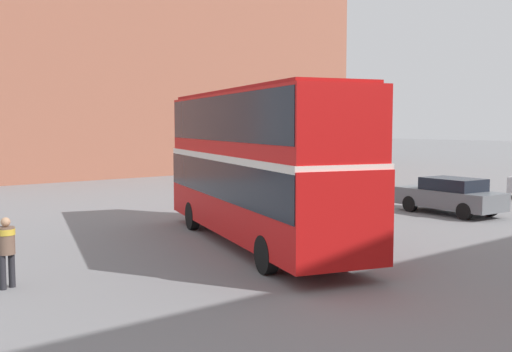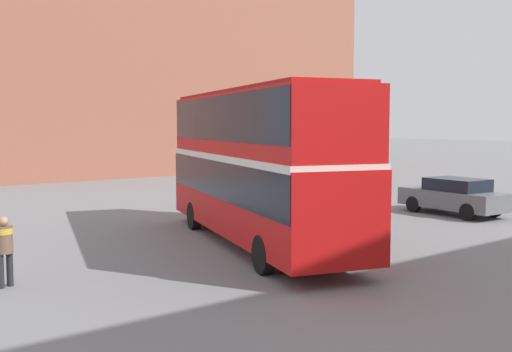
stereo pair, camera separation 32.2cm
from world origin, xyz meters
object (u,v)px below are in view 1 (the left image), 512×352
object	(u,v)px
parked_car_side_street	(450,196)
parked_car_kerb_near	(339,174)
pedestrian_foreground	(6,245)
double_decker_bus	(256,157)

from	to	relation	value
parked_car_side_street	parked_car_kerb_near	bearing A→B (deg)	-18.20
pedestrian_foreground	parked_car_kerb_near	xyz separation A→B (m)	(-10.46, 22.17, -0.21)
pedestrian_foreground	parked_car_side_street	world-z (taller)	pedestrian_foreground
double_decker_bus	parked_car_kerb_near	distance (m)	17.90
parked_car_kerb_near	pedestrian_foreground	bearing A→B (deg)	118.74
double_decker_bus	pedestrian_foreground	distance (m)	7.73
double_decker_bus	parked_car_side_street	world-z (taller)	double_decker_bus
double_decker_bus	pedestrian_foreground	bearing A→B (deg)	-69.84
double_decker_bus	parked_car_side_street	bearing A→B (deg)	106.68
parked_car_kerb_near	double_decker_bus	bearing A→B (deg)	128.16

